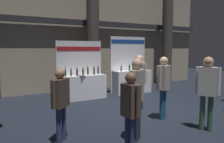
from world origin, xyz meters
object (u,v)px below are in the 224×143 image
at_px(exhibitor_booth_0, 82,84).
at_px(visitor_4, 131,108).
at_px(visitor_9, 139,77).
at_px(visitor_8, 61,99).
at_px(visitor_5, 137,92).
at_px(exhibitor_booth_1, 131,79).
at_px(visitor_7, 163,82).
at_px(visitor_3, 207,86).

xyz_separation_m(exhibitor_booth_0, visitor_4, (-0.90, -4.84, 0.34)).
distance_m(visitor_4, visitor_9, 3.24).
bearing_deg(visitor_8, visitor_4, 81.42).
distance_m(visitor_5, visitor_8, 1.65).
xyz_separation_m(exhibitor_booth_1, visitor_8, (-4.27, -3.66, 0.31)).
bearing_deg(exhibitor_booth_1, visitor_7, -110.09).
height_order(visitor_3, visitor_8, visitor_3).
xyz_separation_m(exhibitor_booth_1, visitor_3, (-0.97, -4.75, 0.47)).
xyz_separation_m(visitor_7, visitor_8, (-2.96, -0.09, -0.14)).
bearing_deg(visitor_3, exhibitor_booth_1, -41.73).
bearing_deg(visitor_4, visitor_9, 136.12).
relative_size(visitor_4, visitor_5, 0.88).
height_order(exhibitor_booth_1, visitor_3, exhibitor_booth_1).
bearing_deg(exhibitor_booth_0, visitor_3, -72.74).
distance_m(exhibitor_booth_0, exhibitor_booth_1, 2.42).
relative_size(visitor_3, visitor_8, 1.15).
bearing_deg(visitor_5, visitor_4, -171.95).
relative_size(exhibitor_booth_0, visitor_4, 1.46).
xyz_separation_m(visitor_5, visitor_8, (-1.48, 0.72, -0.14)).
bearing_deg(visitor_9, exhibitor_booth_1, 133.67).
bearing_deg(visitor_8, visitor_9, 157.81).
bearing_deg(visitor_7, visitor_3, -99.79).
bearing_deg(visitor_7, visitor_9, 64.03).
relative_size(visitor_5, visitor_8, 1.14).
relative_size(exhibitor_booth_0, visitor_3, 1.28).
xyz_separation_m(visitor_5, visitor_9, (1.49, 1.99, -0.01)).
height_order(visitor_4, visitor_7, visitor_7).
relative_size(exhibitor_booth_0, visitor_9, 1.29).
distance_m(visitor_4, visitor_5, 0.78).
height_order(exhibitor_booth_0, visitor_4, exhibitor_booth_0).
xyz_separation_m(visitor_4, visitor_5, (0.53, 0.55, 0.16)).
xyz_separation_m(visitor_3, visitor_5, (-1.82, 0.36, -0.01)).
height_order(exhibitor_booth_1, visitor_9, exhibitor_booth_1).
bearing_deg(exhibitor_booth_1, visitor_3, -101.57).
xyz_separation_m(visitor_5, visitor_7, (1.48, 0.81, -0.00)).
height_order(exhibitor_booth_1, visitor_7, exhibitor_booth_1).
bearing_deg(visitor_4, visitor_3, 89.13).
relative_size(visitor_4, visitor_7, 0.89).
distance_m(visitor_3, visitor_7, 1.22).
bearing_deg(visitor_9, visitor_4, -56.29).
relative_size(visitor_3, visitor_7, 1.02).
distance_m(exhibitor_booth_0, visitor_3, 4.90).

